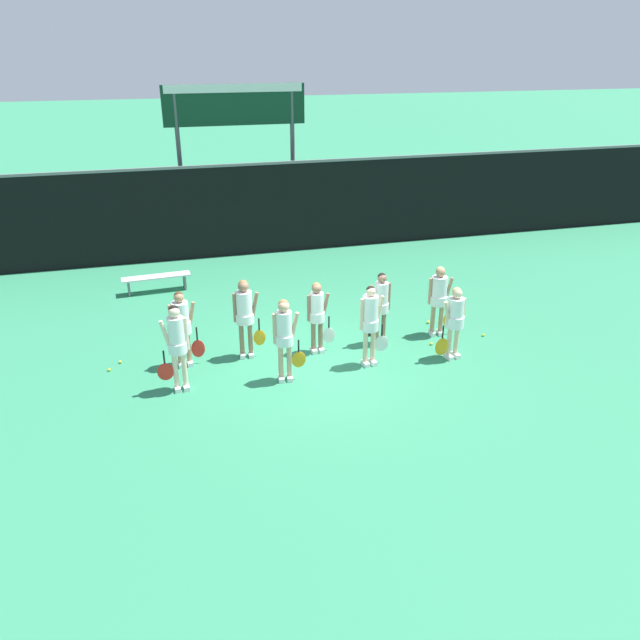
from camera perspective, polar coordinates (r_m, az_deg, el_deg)
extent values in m
plane|color=#2D7F56|center=(13.32, -0.05, -3.72)|extent=(140.00, 140.00, 0.00)
cube|color=black|center=(19.86, -5.96, 9.91)|extent=(60.00, 0.06, 2.79)
cube|color=slate|center=(19.56, -6.14, 13.99)|extent=(60.00, 0.08, 0.08)
cylinder|color=#515156|center=(20.42, -12.62, 13.13)|extent=(0.14, 0.14, 5.06)
cylinder|color=#515156|center=(20.90, -2.50, 13.91)|extent=(0.14, 0.14, 5.06)
cube|color=#0F3823|center=(20.33, -7.81, 18.91)|extent=(4.37, 0.12, 1.20)
cube|color=white|center=(20.23, -7.86, 20.25)|extent=(4.20, 0.02, 0.24)
cube|color=silver|center=(17.41, -14.75, 3.85)|extent=(1.83, 0.49, 0.04)
cylinder|color=slate|center=(17.66, -12.33, 3.62)|extent=(0.06, 0.06, 0.41)
cylinder|color=slate|center=(17.43, -12.22, 3.35)|extent=(0.06, 0.06, 0.41)
cylinder|color=slate|center=(17.57, -17.11, 2.98)|extent=(0.06, 0.06, 0.41)
cylinder|color=slate|center=(17.34, -17.06, 2.70)|extent=(0.06, 0.06, 0.41)
cylinder|color=beige|center=(12.37, -12.29, -4.44)|extent=(0.10, 0.10, 0.84)
cylinder|color=beige|center=(12.36, -13.06, -4.54)|extent=(0.10, 0.10, 0.84)
cube|color=white|center=(12.53, -12.12, -6.01)|extent=(0.12, 0.24, 0.09)
cube|color=white|center=(12.52, -12.89, -6.12)|extent=(0.12, 0.24, 0.09)
cylinder|color=white|center=(12.15, -12.88, -2.45)|extent=(0.35, 0.35, 0.21)
cylinder|color=white|center=(12.03, -13.00, -1.28)|extent=(0.31, 0.31, 0.69)
sphere|color=beige|center=(11.85, -13.20, 0.71)|extent=(0.22, 0.22, 0.22)
sphere|color=black|center=(11.85, -13.23, 0.87)|extent=(0.20, 0.20, 0.20)
cylinder|color=beige|center=(12.02, -13.91, -1.45)|extent=(0.21, 0.09, 0.66)
cylinder|color=beige|center=(12.05, -12.13, -1.22)|extent=(0.08, 0.08, 0.66)
cylinder|color=black|center=(12.18, -14.08, -3.31)|extent=(0.03, 0.03, 0.27)
ellipsoid|color=red|center=(12.33, -13.93, -4.62)|extent=(0.32, 0.03, 0.37)
cylinder|color=tan|center=(12.44, -2.83, -3.76)|extent=(0.10, 0.10, 0.82)
cylinder|color=tan|center=(12.42, -3.61, -3.82)|extent=(0.10, 0.10, 0.82)
cube|color=white|center=(12.59, -2.78, -5.29)|extent=(0.14, 0.25, 0.09)
cube|color=white|center=(12.57, -3.55, -5.35)|extent=(0.14, 0.25, 0.09)
cylinder|color=white|center=(12.21, -3.27, -1.79)|extent=(0.36, 0.36, 0.21)
cylinder|color=white|center=(12.10, -3.30, -0.69)|extent=(0.31, 0.31, 0.66)
sphere|color=tan|center=(11.92, -3.35, 1.25)|extent=(0.22, 0.22, 0.22)
sphere|color=olive|center=(11.93, -3.36, 1.41)|extent=(0.21, 0.21, 0.21)
cylinder|color=tan|center=(12.13, -2.38, -0.68)|extent=(0.21, 0.10, 0.63)
cylinder|color=tan|center=(12.09, -4.17, -0.80)|extent=(0.08, 0.08, 0.63)
cylinder|color=black|center=(12.29, -1.97, -2.37)|extent=(0.03, 0.03, 0.26)
ellipsoid|color=orange|center=(12.43, -1.95, -3.63)|extent=(0.29, 0.03, 0.35)
cylinder|color=beige|center=(13.06, 4.85, -2.35)|extent=(0.10, 0.10, 0.84)
cylinder|color=beige|center=(12.99, 4.16, -2.48)|extent=(0.10, 0.10, 0.84)
cube|color=white|center=(13.21, 4.85, -3.85)|extent=(0.14, 0.25, 0.09)
cube|color=white|center=(13.14, 4.17, -3.99)|extent=(0.14, 0.25, 0.09)
cylinder|color=white|center=(12.81, 4.58, -0.43)|extent=(0.37, 0.37, 0.23)
cylinder|color=white|center=(12.70, 4.62, 0.71)|extent=(0.32, 0.32, 0.71)
sphere|color=beige|center=(12.53, 4.69, 2.61)|extent=(0.19, 0.19, 0.19)
sphere|color=black|center=(12.54, 4.65, 2.74)|extent=(0.18, 0.18, 0.18)
cylinder|color=beige|center=(12.79, 5.41, 0.79)|extent=(0.22, 0.10, 0.68)
cylinder|color=beige|center=(12.63, 3.85, 0.53)|extent=(0.08, 0.08, 0.68)
cylinder|color=black|center=(12.98, 5.70, -0.91)|extent=(0.03, 0.03, 0.26)
ellipsoid|color=silver|center=(13.12, 5.64, -2.15)|extent=(0.32, 0.03, 0.36)
cylinder|color=beige|center=(13.64, 12.35, -1.84)|extent=(0.10, 0.10, 0.76)
cylinder|color=beige|center=(13.53, 11.71, -1.99)|extent=(0.10, 0.10, 0.76)
cube|color=white|center=(13.76, 12.30, -3.14)|extent=(0.15, 0.26, 0.09)
cube|color=white|center=(13.66, 11.67, -3.31)|extent=(0.15, 0.26, 0.09)
cylinder|color=white|center=(13.39, 12.20, -0.13)|extent=(0.39, 0.39, 0.24)
cylinder|color=white|center=(13.31, 12.28, 0.73)|extent=(0.34, 0.34, 0.61)
sphere|color=beige|center=(13.15, 12.44, 2.38)|extent=(0.22, 0.22, 0.22)
sphere|color=#D8B772|center=(13.16, 12.40, 2.52)|extent=(0.20, 0.20, 0.20)
cylinder|color=beige|center=(13.19, 11.54, 0.52)|extent=(0.20, 0.11, 0.58)
cylinder|color=beige|center=(13.43, 12.96, 0.82)|extent=(0.08, 0.08, 0.58)
cylinder|color=black|center=(13.29, 11.18, -1.08)|extent=(0.03, 0.03, 0.29)
ellipsoid|color=orange|center=(13.43, 11.06, -2.41)|extent=(0.30, 0.03, 0.40)
cylinder|color=tan|center=(13.28, -11.95, -2.48)|extent=(0.10, 0.10, 0.78)
cylinder|color=tan|center=(13.26, -12.74, -2.60)|extent=(0.10, 0.10, 0.78)
cube|color=white|center=(13.41, -11.80, -3.86)|extent=(0.13, 0.25, 0.09)
cube|color=white|center=(13.39, -12.59, -3.98)|extent=(0.13, 0.25, 0.09)
cylinder|color=white|center=(13.07, -12.53, -0.65)|extent=(0.39, 0.39, 0.25)
cylinder|color=white|center=(12.98, -12.62, 0.28)|extent=(0.34, 0.34, 0.64)
sphere|color=tan|center=(12.82, -12.79, 2.01)|extent=(0.21, 0.21, 0.21)
sphere|color=#4C331E|center=(12.82, -12.81, 2.15)|extent=(0.19, 0.19, 0.19)
cylinder|color=tan|center=(13.01, -11.70, 0.35)|extent=(0.21, 0.09, 0.61)
cylinder|color=tan|center=(12.96, -13.48, 0.10)|extent=(0.08, 0.08, 0.61)
cylinder|color=black|center=(13.16, -11.20, -1.23)|extent=(0.03, 0.03, 0.29)
ellipsoid|color=red|center=(13.31, -11.08, -2.59)|extent=(0.28, 0.03, 0.40)
cylinder|color=#8C664C|center=(13.42, -6.38, -1.69)|extent=(0.10, 0.10, 0.83)
cylinder|color=#8C664C|center=(13.41, -7.17, -1.74)|extent=(0.10, 0.10, 0.83)
cube|color=white|center=(13.55, -6.31, -3.15)|extent=(0.14, 0.25, 0.09)
cube|color=white|center=(13.55, -7.09, -3.20)|extent=(0.14, 0.25, 0.09)
cylinder|color=white|center=(13.21, -6.88, 0.17)|extent=(0.39, 0.39, 0.20)
cylinder|color=white|center=(13.11, -6.94, 1.23)|extent=(0.34, 0.34, 0.67)
sphere|color=#8C664C|center=(12.94, -7.03, 3.06)|extent=(0.23, 0.23, 0.23)
sphere|color=olive|center=(12.95, -7.04, 3.21)|extent=(0.21, 0.21, 0.21)
cylinder|color=#8C664C|center=(13.12, -6.02, 1.23)|extent=(0.21, 0.10, 0.64)
cylinder|color=#8C664C|center=(13.11, -7.80, 1.12)|extent=(0.08, 0.08, 0.63)
cylinder|color=black|center=(13.27, -5.60, -0.39)|extent=(0.03, 0.03, 0.27)
ellipsoid|color=orange|center=(13.40, -5.55, -1.61)|extent=(0.26, 0.03, 0.37)
cylinder|color=#8C664C|center=(13.56, 0.04, -1.40)|extent=(0.10, 0.10, 0.76)
cylinder|color=#8C664C|center=(13.52, -0.62, -1.49)|extent=(0.10, 0.10, 0.76)
cube|color=white|center=(13.68, 0.08, -2.72)|extent=(0.12, 0.24, 0.09)
cube|color=white|center=(13.64, -0.57, -2.81)|extent=(0.12, 0.24, 0.09)
cylinder|color=white|center=(13.35, -0.29, 0.33)|extent=(0.34, 0.34, 0.22)
cylinder|color=white|center=(13.25, -0.29, 1.24)|extent=(0.30, 0.30, 0.61)
sphere|color=#8C664C|center=(13.10, -0.30, 2.91)|extent=(0.21, 0.21, 0.21)
sphere|color=olive|center=(13.11, -0.32, 3.04)|extent=(0.19, 0.19, 0.19)
cylinder|color=#8C664C|center=(13.31, 0.48, 1.28)|extent=(0.20, 0.08, 0.59)
cylinder|color=#8C664C|center=(13.21, -1.03, 1.09)|extent=(0.08, 0.08, 0.58)
cylinder|color=black|center=(13.47, 0.82, -0.19)|extent=(0.03, 0.03, 0.27)
ellipsoid|color=silver|center=(13.60, 0.81, -1.42)|extent=(0.27, 0.03, 0.37)
cylinder|color=#8C664C|center=(14.01, 5.82, -0.58)|extent=(0.10, 0.10, 0.79)
cylinder|color=#8C664C|center=(13.95, 5.21, -0.68)|extent=(0.10, 0.10, 0.79)
cube|color=white|center=(14.14, 5.81, -1.92)|extent=(0.13, 0.25, 0.09)
cube|color=white|center=(14.07, 5.21, -2.02)|extent=(0.13, 0.25, 0.09)
cylinder|color=white|center=(13.79, 5.59, 1.15)|extent=(0.34, 0.34, 0.21)
cylinder|color=white|center=(13.69, 5.64, 2.12)|extent=(0.30, 0.30, 0.66)
sphere|color=#8C664C|center=(13.54, 5.71, 3.81)|extent=(0.20, 0.20, 0.20)
sphere|color=black|center=(13.55, 5.68, 3.93)|extent=(0.18, 0.18, 0.18)
cylinder|color=#8C664C|center=(13.63, 4.91, 1.98)|extent=(0.21, 0.09, 0.63)
cylinder|color=#8C664C|center=(13.77, 6.31, 2.16)|extent=(0.08, 0.08, 0.62)
cylinder|color=black|center=(13.73, 4.58, 0.36)|extent=(0.03, 0.03, 0.27)
ellipsoid|color=black|center=(13.86, 4.54, -0.84)|extent=(0.27, 0.03, 0.37)
cylinder|color=tan|center=(14.61, 10.99, 0.14)|extent=(0.10, 0.10, 0.78)
cylinder|color=tan|center=(14.56, 10.26, 0.10)|extent=(0.10, 0.10, 0.78)
cube|color=white|center=(14.73, 10.92, -1.14)|extent=(0.15, 0.25, 0.09)
cube|color=white|center=(14.68, 10.20, -1.18)|extent=(0.15, 0.25, 0.09)
cylinder|color=white|center=(14.41, 10.77, 1.81)|extent=(0.40, 0.40, 0.21)
cylinder|color=white|center=(14.32, 10.84, 2.71)|extent=(0.35, 0.35, 0.63)
sphere|color=tan|center=(14.17, 10.97, 4.31)|extent=(0.22, 0.22, 0.22)
sphere|color=#D8B772|center=(14.18, 10.96, 4.44)|extent=(0.20, 0.20, 0.20)
cylinder|color=tan|center=(14.39, 11.66, 2.69)|extent=(0.21, 0.11, 0.60)
cylinder|color=tan|center=(14.27, 10.04, 2.63)|extent=(0.08, 0.08, 0.60)
cylinder|color=black|center=(14.54, 11.86, 1.23)|extent=(0.03, 0.03, 0.28)
ellipsoid|color=orange|center=(14.67, 11.75, 0.04)|extent=(0.32, 0.03, 0.38)
sphere|color=#CCE033|center=(16.24, 12.32, 1.13)|extent=(0.07, 0.07, 0.07)
sphere|color=#CCE033|center=(14.19, 10.14, -2.14)|extent=(0.07, 0.07, 0.07)
sphere|color=#CCE033|center=(13.86, -17.80, -3.66)|extent=(0.06, 0.06, 0.06)
sphere|color=#CCE033|center=(14.86, 14.71, -1.34)|extent=(0.06, 0.06, 0.06)
sphere|color=#CCE033|center=(15.25, 9.87, -0.19)|extent=(0.07, 0.07, 0.07)
sphere|color=#CCE033|center=(13.61, -18.72, -4.32)|extent=(0.06, 0.06, 0.06)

